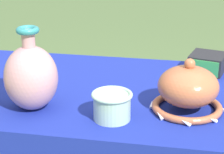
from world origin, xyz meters
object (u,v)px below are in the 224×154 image
at_px(vase_dome_bell, 188,90).
at_px(mosaic_tile_box, 207,63).
at_px(cup_wide_celadon, 112,105).
at_px(vase_tall_bulbous, 31,77).

bearing_deg(vase_dome_bell, mosaic_tile_box, 79.78).
height_order(vase_dome_bell, mosaic_tile_box, vase_dome_bell).
bearing_deg(vase_dome_bell, cup_wide_celadon, -154.78).
relative_size(vase_tall_bulbous, mosaic_tile_box, 1.65).
xyz_separation_m(vase_dome_bell, cup_wide_celadon, (-0.21, -0.10, -0.02)).
height_order(mosaic_tile_box, cup_wide_celadon, cup_wide_celadon).
bearing_deg(cup_wide_celadon, vase_dome_bell, 25.22).
bearing_deg(vase_tall_bulbous, mosaic_tile_box, 39.02).
distance_m(vase_tall_bulbous, mosaic_tile_box, 0.68).
bearing_deg(cup_wide_celadon, vase_tall_bulbous, 173.58).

